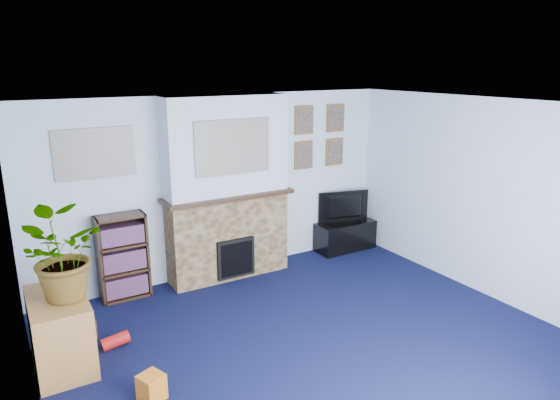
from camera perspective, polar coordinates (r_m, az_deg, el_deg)
floor at (r=5.29m, az=4.00°, el=-16.30°), size 5.00×4.50×0.01m
ceiling at (r=4.52m, az=4.58°, el=10.56°), size 5.00×4.50×0.01m
wall_back at (r=6.67m, az=-6.81°, el=1.59°), size 5.00×0.04×2.40m
wall_front at (r=3.36m, az=27.49°, el=-14.53°), size 5.00×0.04×2.40m
wall_left at (r=4.01m, az=-27.03°, el=-9.56°), size 0.04×4.50×2.40m
wall_right at (r=6.48m, az=22.75°, el=0.08°), size 0.04×4.50×2.40m
chimney_breast at (r=6.49m, az=-6.07°, el=1.08°), size 1.72×0.50×2.40m
collage_main at (r=6.18m, az=-5.41°, el=6.03°), size 1.00×0.03×0.68m
collage_left at (r=6.09m, az=-20.41°, el=5.00°), size 0.90×0.03×0.58m
portrait_tl at (r=7.12m, az=2.76°, el=9.10°), size 0.30×0.03×0.40m
portrait_tr at (r=7.44m, az=6.35°, el=9.29°), size 0.30×0.03×0.40m
portrait_bl at (r=7.20m, az=2.71°, el=5.14°), size 0.30×0.03×0.40m
portrait_br at (r=7.51m, az=6.24°, el=5.50°), size 0.30×0.03×0.40m
tv_stand at (r=7.73m, az=7.45°, el=-4.02°), size 0.92×0.39×0.44m
television at (r=7.61m, az=7.47°, el=-0.83°), size 0.80×0.30×0.46m
bookshelf at (r=6.34m, az=-17.52°, el=-6.40°), size 0.58×0.28×1.05m
sideboard at (r=5.26m, az=-23.82°, el=-13.54°), size 0.50×0.89×0.69m
potted_plant at (r=4.91m, az=-24.11°, el=-5.94°), size 0.97×0.95×0.82m
mantel_clock at (r=6.43m, az=-6.04°, el=1.29°), size 0.10×0.06×0.14m
mantel_candle at (r=6.55m, az=-3.77°, el=1.69°), size 0.05×0.05×0.17m
mantel_teddy at (r=6.25m, az=-10.36°, el=0.64°), size 0.13×0.13×0.13m
mantel_can at (r=6.72m, az=-1.03°, el=1.90°), size 0.06×0.06×0.12m
green_crate at (r=5.28m, az=-24.11°, el=-16.05°), size 0.41×0.34×0.30m
toy_ball at (r=5.34m, az=-22.39°, el=-16.10°), size 0.18×0.18×0.18m
toy_block at (r=4.66m, az=-14.46°, el=-20.08°), size 0.25×0.25×0.23m
toy_tube at (r=5.49m, az=-18.27°, el=-15.02°), size 0.29×0.13×0.16m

